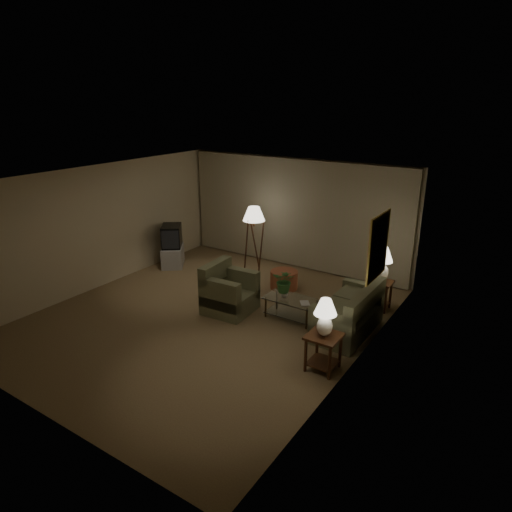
# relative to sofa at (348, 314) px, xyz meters

# --- Properties ---
(ground) EXTENTS (7.00, 7.00, 0.00)m
(ground) POSITION_rel_sofa_xyz_m (-2.50, -0.91, -0.35)
(ground) COLOR olive
(ground) RESTS_ON ground
(room_shell) EXTENTS (6.04, 7.02, 2.72)m
(room_shell) POSITION_rel_sofa_xyz_m (-2.48, 0.60, 1.39)
(room_shell) COLOR beige
(room_shell) RESTS_ON ground
(sofa) EXTENTS (1.61, 0.83, 0.71)m
(sofa) POSITION_rel_sofa_xyz_m (0.00, 0.00, 0.00)
(sofa) COLOR #727552
(sofa) RESTS_ON ground
(armchair) EXTENTS (1.02, 0.97, 0.77)m
(armchair) POSITION_rel_sofa_xyz_m (-2.29, -0.48, 0.03)
(armchair) COLOR #727552
(armchair) RESTS_ON ground
(side_table_near) EXTENTS (0.50, 0.50, 0.60)m
(side_table_near) POSITION_rel_sofa_xyz_m (0.15, -1.35, 0.05)
(side_table_near) COLOR #33190E
(side_table_near) RESTS_ON ground
(side_table_far) EXTENTS (0.48, 0.40, 0.60)m
(side_table_far) POSITION_rel_sofa_xyz_m (0.15, 1.25, 0.04)
(side_table_far) COLOR #33190E
(side_table_far) RESTS_ON ground
(table_lamp_near) EXTENTS (0.35, 0.35, 0.61)m
(table_lamp_near) POSITION_rel_sofa_xyz_m (0.15, -1.35, 0.61)
(table_lamp_near) COLOR white
(table_lamp_near) RESTS_ON side_table_near
(table_lamp_far) EXTENTS (0.41, 0.41, 0.71)m
(table_lamp_far) POSITION_rel_sofa_xyz_m (0.15, 1.25, 0.66)
(table_lamp_far) COLOR white
(table_lamp_far) RESTS_ON side_table_far
(coffee_table) EXTENTS (1.03, 0.56, 0.41)m
(coffee_table) POSITION_rel_sofa_xyz_m (-1.11, -0.10, -0.08)
(coffee_table) COLOR silver
(coffee_table) RESTS_ON ground
(tv_cabinet) EXTENTS (1.28, 1.27, 0.50)m
(tv_cabinet) POSITION_rel_sofa_xyz_m (-5.05, 0.84, -0.10)
(tv_cabinet) COLOR #B0B0B3
(tv_cabinet) RESTS_ON ground
(crt_tv) EXTENTS (1.08, 1.07, 0.55)m
(crt_tv) POSITION_rel_sofa_xyz_m (-5.05, 0.84, 0.42)
(crt_tv) COLOR black
(crt_tv) RESTS_ON tv_cabinet
(floor_lamp) EXTENTS (0.53, 0.53, 1.62)m
(floor_lamp) POSITION_rel_sofa_xyz_m (-3.08, 1.59, 0.50)
(floor_lamp) COLOR #33190E
(floor_lamp) RESTS_ON ground
(ottoman) EXTENTS (0.68, 0.68, 0.41)m
(ottoman) POSITION_rel_sofa_xyz_m (-1.96, 1.10, -0.15)
(ottoman) COLOR #A65538
(ottoman) RESTS_ON ground
(vase) EXTENTS (0.15, 0.15, 0.14)m
(vase) POSITION_rel_sofa_xyz_m (-1.26, -0.10, 0.13)
(vase) COLOR white
(vase) RESTS_ON coffee_table
(flowers) EXTENTS (0.48, 0.43, 0.47)m
(flowers) POSITION_rel_sofa_xyz_m (-1.26, -0.10, 0.44)
(flowers) COLOR #397935
(flowers) RESTS_ON vase
(book) EXTENTS (0.27, 0.28, 0.02)m
(book) POSITION_rel_sofa_xyz_m (-0.86, -0.20, 0.07)
(book) COLOR olive
(book) RESTS_ON coffee_table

